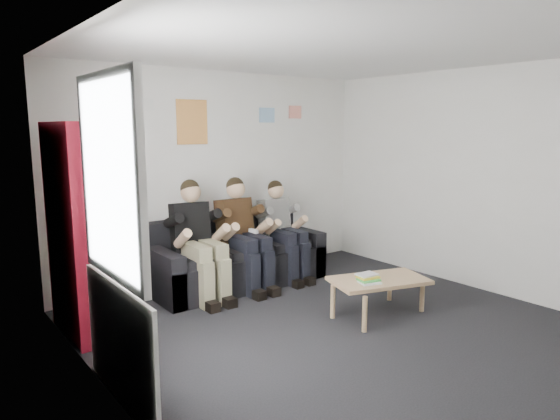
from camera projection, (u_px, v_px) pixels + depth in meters
name	position (u px, v px, depth m)	size (l,w,h in m)	color
room_shell	(360.00, 197.00, 4.60)	(5.00, 5.00, 5.00)	black
sofa	(236.00, 260.00, 6.37)	(2.23, 0.91, 0.86)	black
bookshelf	(78.00, 231.00, 4.71)	(0.31, 0.92, 2.04)	maroon
coffee_table	(379.00, 283.00, 5.30)	(1.00, 0.55, 0.40)	tan
game_cases	(368.00, 278.00, 5.18)	(0.28, 0.25, 0.07)	white
person_left	(199.00, 241.00, 5.77)	(0.43, 0.92, 1.39)	black
person_middle	(244.00, 234.00, 6.15)	(0.42, 0.91, 1.37)	#432E16
person_right	(284.00, 230.00, 6.53)	(0.38, 0.82, 1.29)	silver
radiator	(130.00, 355.00, 3.63)	(0.10, 0.64, 0.60)	white
window	(115.00, 267.00, 3.48)	(0.05, 1.30, 2.36)	white
poster_large	(192.00, 122.00, 6.19)	(0.42, 0.01, 0.55)	#E7C351
poster_blue	(267.00, 115.00, 6.87)	(0.25, 0.01, 0.20)	#45A5ED
poster_pink	(295.00, 112.00, 7.16)	(0.22, 0.01, 0.18)	#E146B1
poster_sign	(145.00, 104.00, 5.80)	(0.20, 0.01, 0.14)	white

